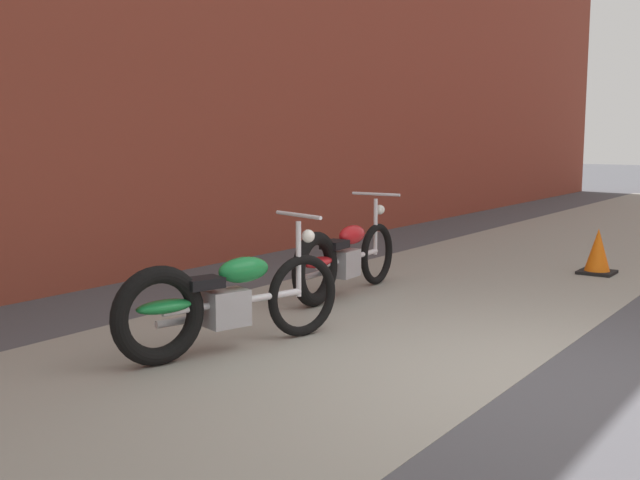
{
  "coord_description": "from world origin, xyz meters",
  "views": [
    {
      "loc": [
        -4.92,
        -1.77,
        1.65
      ],
      "look_at": [
        0.4,
        2.0,
        0.75
      ],
      "focal_mm": 42.76,
      "sensor_mm": 36.0,
      "label": 1
    }
  ],
  "objects": [
    {
      "name": "traffic_cone",
      "position": [
        4.33,
        0.72,
        0.25
      ],
      "size": [
        0.4,
        0.4,
        0.55
      ],
      "color": "orange",
      "rests_on": "ground"
    },
    {
      "name": "motorcycle_green",
      "position": [
        -0.77,
        2.12,
        0.4
      ],
      "size": [
        1.96,
        0.8,
        1.03
      ],
      "rotation": [
        0.0,
        0.0,
        -0.28
      ],
      "color": "black",
      "rests_on": "ground"
    },
    {
      "name": "motorcycle_red",
      "position": [
        1.46,
        2.49,
        0.4
      ],
      "size": [
        2.01,
        0.58,
        1.03
      ],
      "rotation": [
        0.0,
        0.0,
        0.07
      ],
      "color": "black",
      "rests_on": "ground"
    },
    {
      "name": "brick_building_wall",
      "position": [
        0.0,
        5.2,
        2.75
      ],
      "size": [
        36.0,
        0.5,
        5.5
      ],
      "primitive_type": "cube",
      "color": "brown",
      "rests_on": "ground"
    },
    {
      "name": "ground_plane",
      "position": [
        0.0,
        0.0,
        0.0
      ],
      "size": [
        80.0,
        80.0,
        0.0
      ],
      "primitive_type": "plane",
      "color": "#47474C"
    },
    {
      "name": "sidewalk_slab",
      "position": [
        0.0,
        1.75,
        0.0
      ],
      "size": [
        36.0,
        3.5,
        0.01
      ],
      "primitive_type": "cube",
      "color": "gray",
      "rests_on": "ground"
    }
  ]
}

